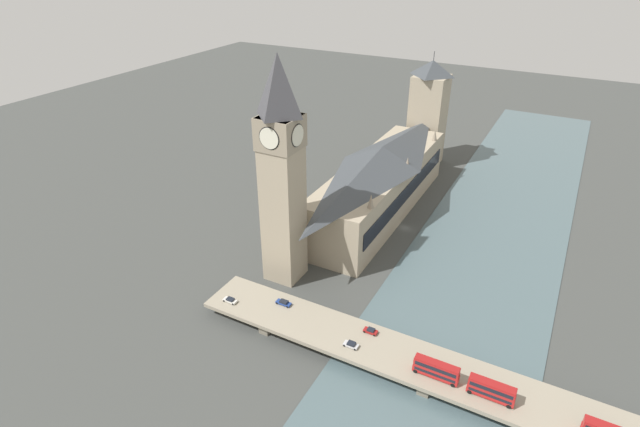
{
  "coord_description": "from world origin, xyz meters",
  "views": [
    {
      "loc": [
        -50.54,
        165.62,
        100.57
      ],
      "look_at": [
        18.92,
        36.13,
        19.28
      ],
      "focal_mm": 28.0,
      "sensor_mm": 36.0,
      "label": 1
    }
  ],
  "objects_px": {
    "car_northbound_tail": "(230,300)",
    "car_southbound_lead": "(284,303)",
    "double_decker_bus_mid": "(491,390)",
    "road_bridge": "(431,369)",
    "double_decker_bus_rear": "(436,369)",
    "clock_tower": "(282,169)",
    "car_northbound_mid": "(371,331)",
    "victoria_tower": "(428,114)",
    "car_northbound_lead": "(351,345)",
    "parliament_hall": "(381,180)"
  },
  "relations": [
    {
      "from": "car_northbound_tail",
      "to": "car_southbound_lead",
      "type": "height_order",
      "value": "car_southbound_lead"
    },
    {
      "from": "double_decker_bus_mid",
      "to": "car_northbound_tail",
      "type": "xyz_separation_m",
      "value": [
        76.5,
        0.49,
        -1.96
      ]
    },
    {
      "from": "car_northbound_tail",
      "to": "car_southbound_lead",
      "type": "relative_size",
      "value": 0.92
    },
    {
      "from": "road_bridge",
      "to": "double_decker_bus_rear",
      "type": "height_order",
      "value": "double_decker_bus_rear"
    },
    {
      "from": "car_southbound_lead",
      "to": "double_decker_bus_mid",
      "type": "bearing_deg",
      "value": 174.34
    },
    {
      "from": "clock_tower",
      "to": "double_decker_bus_rear",
      "type": "distance_m",
      "value": 71.45
    },
    {
      "from": "car_northbound_mid",
      "to": "victoria_tower",
      "type": "bearing_deg",
      "value": -78.2
    },
    {
      "from": "clock_tower",
      "to": "car_northbound_mid",
      "type": "height_order",
      "value": "clock_tower"
    },
    {
      "from": "victoria_tower",
      "to": "double_decker_bus_mid",
      "type": "distance_m",
      "value": 154.76
    },
    {
      "from": "clock_tower",
      "to": "victoria_tower",
      "type": "bearing_deg",
      "value": -95.21
    },
    {
      "from": "car_southbound_lead",
      "to": "car_northbound_mid",
      "type": "bearing_deg",
      "value": -177.89
    },
    {
      "from": "double_decker_bus_rear",
      "to": "car_northbound_mid",
      "type": "relative_size",
      "value": 2.96
    },
    {
      "from": "double_decker_bus_mid",
      "to": "car_northbound_lead",
      "type": "xyz_separation_m",
      "value": [
        36.42,
        0.26,
        -1.95
      ]
    },
    {
      "from": "parliament_hall",
      "to": "car_southbound_lead",
      "type": "xyz_separation_m",
      "value": [
        -0.09,
        75.3,
        -9.22
      ]
    },
    {
      "from": "double_decker_bus_mid",
      "to": "car_northbound_lead",
      "type": "distance_m",
      "value": 36.48
    },
    {
      "from": "clock_tower",
      "to": "double_decker_bus_mid",
      "type": "distance_m",
      "value": 82.88
    },
    {
      "from": "parliament_hall",
      "to": "clock_tower",
      "type": "bearing_deg",
      "value": 79.41
    },
    {
      "from": "car_northbound_lead",
      "to": "car_northbound_mid",
      "type": "relative_size",
      "value": 1.05
    },
    {
      "from": "clock_tower",
      "to": "car_southbound_lead",
      "type": "distance_m",
      "value": 40.12
    },
    {
      "from": "clock_tower",
      "to": "car_northbound_tail",
      "type": "height_order",
      "value": "clock_tower"
    },
    {
      "from": "road_bridge",
      "to": "car_northbound_lead",
      "type": "relative_size",
      "value": 33.43
    },
    {
      "from": "car_northbound_mid",
      "to": "clock_tower",
      "type": "bearing_deg",
      "value": -24.31
    },
    {
      "from": "double_decker_bus_rear",
      "to": "victoria_tower",
      "type": "bearing_deg",
      "value": -71.0
    },
    {
      "from": "victoria_tower",
      "to": "parliament_hall",
      "type": "bearing_deg",
      "value": 90.05
    },
    {
      "from": "car_northbound_lead",
      "to": "road_bridge",
      "type": "bearing_deg",
      "value": -171.21
    },
    {
      "from": "double_decker_bus_mid",
      "to": "car_southbound_lead",
      "type": "height_order",
      "value": "double_decker_bus_mid"
    },
    {
      "from": "road_bridge",
      "to": "double_decker_bus_mid",
      "type": "bearing_deg",
      "value": 168.69
    },
    {
      "from": "clock_tower",
      "to": "car_northbound_lead",
      "type": "distance_m",
      "value": 55.36
    },
    {
      "from": "road_bridge",
      "to": "car_northbound_lead",
      "type": "height_order",
      "value": "car_northbound_lead"
    },
    {
      "from": "victoria_tower",
      "to": "car_southbound_lead",
      "type": "bearing_deg",
      "value": 90.06
    },
    {
      "from": "victoria_tower",
      "to": "road_bridge",
      "type": "xyz_separation_m",
      "value": [
        -46.66,
        137.65,
        -22.0
      ]
    },
    {
      "from": "road_bridge",
      "to": "double_decker_bus_rear",
      "type": "relative_size",
      "value": 11.87
    },
    {
      "from": "double_decker_bus_mid",
      "to": "car_southbound_lead",
      "type": "xyz_separation_m",
      "value": [
        61.66,
        -6.11,
        -1.93
      ]
    },
    {
      "from": "victoria_tower",
      "to": "car_southbound_lead",
      "type": "distance_m",
      "value": 136.11
    },
    {
      "from": "parliament_hall",
      "to": "double_decker_bus_rear",
      "type": "height_order",
      "value": "parliament_hall"
    },
    {
      "from": "clock_tower",
      "to": "victoria_tower",
      "type": "xyz_separation_m",
      "value": [
        -10.59,
        -116.17,
        -13.6
      ]
    },
    {
      "from": "car_northbound_lead",
      "to": "car_northbound_tail",
      "type": "xyz_separation_m",
      "value": [
        40.07,
        0.23,
        -0.02
      ]
    },
    {
      "from": "clock_tower",
      "to": "double_decker_bus_mid",
      "type": "height_order",
      "value": "clock_tower"
    },
    {
      "from": "double_decker_bus_rear",
      "to": "car_northbound_tail",
      "type": "relative_size",
      "value": 2.66
    },
    {
      "from": "victoria_tower",
      "to": "car_northbound_mid",
      "type": "xyz_separation_m",
      "value": [
        -27.89,
        133.55,
        -20.42
      ]
    },
    {
      "from": "victoria_tower",
      "to": "car_southbound_lead",
      "type": "xyz_separation_m",
      "value": [
        -0.14,
        134.57,
        -20.4
      ]
    },
    {
      "from": "road_bridge",
      "to": "double_decker_bus_mid",
      "type": "xyz_separation_m",
      "value": [
        -15.14,
        3.03,
        3.52
      ]
    },
    {
      "from": "clock_tower",
      "to": "car_northbound_tail",
      "type": "bearing_deg",
      "value": 80.68
    },
    {
      "from": "clock_tower",
      "to": "car_northbound_lead",
      "type": "bearing_deg",
      "value": 145.44
    },
    {
      "from": "car_southbound_lead",
      "to": "victoria_tower",
      "type": "bearing_deg",
      "value": -89.94
    },
    {
      "from": "victoria_tower",
      "to": "double_decker_bus_rear",
      "type": "bearing_deg",
      "value": 109.0
    },
    {
      "from": "victoria_tower",
      "to": "car_northbound_mid",
      "type": "bearing_deg",
      "value": 101.8
    },
    {
      "from": "double_decker_bus_mid",
      "to": "victoria_tower",
      "type": "bearing_deg",
      "value": -66.28
    },
    {
      "from": "car_northbound_mid",
      "to": "double_decker_bus_mid",
      "type": "bearing_deg",
      "value": 168.12
    },
    {
      "from": "victoria_tower",
      "to": "car_northbound_tail",
      "type": "xyz_separation_m",
      "value": [
        14.69,
        141.18,
        -20.44
      ]
    }
  ]
}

